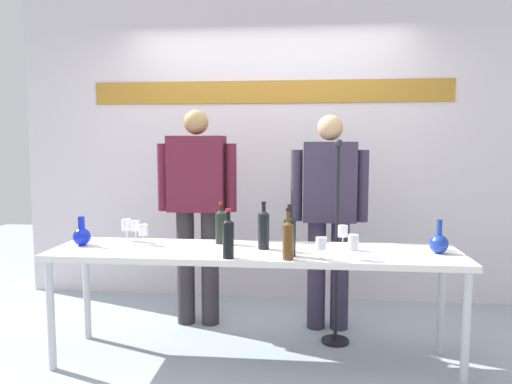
% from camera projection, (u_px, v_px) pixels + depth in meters
% --- Properties ---
extents(ground_plane, '(10.00, 10.00, 0.00)m').
position_uv_depth(ground_plane, '(254.00, 361.00, 3.22)').
color(ground_plane, '#96A2AB').
extents(back_wall, '(4.65, 0.11, 3.00)m').
position_uv_depth(back_wall, '(269.00, 137.00, 4.45)').
color(back_wall, silver).
rests_on(back_wall, ground).
extents(display_table, '(2.66, 0.61, 0.75)m').
position_uv_depth(display_table, '(254.00, 258.00, 3.15)').
color(display_table, white).
rests_on(display_table, ground).
extents(decanter_blue_left, '(0.12, 0.12, 0.20)m').
position_uv_depth(decanter_blue_left, '(82.00, 235.00, 3.27)').
color(decanter_blue_left, '#1122BE').
rests_on(decanter_blue_left, display_table).
extents(decanter_blue_right, '(0.12, 0.12, 0.22)m').
position_uv_depth(decanter_blue_right, '(439.00, 243.00, 3.04)').
color(decanter_blue_right, navy).
rests_on(decanter_blue_right, display_table).
extents(presenter_left, '(0.63, 0.22, 1.71)m').
position_uv_depth(presenter_left, '(197.00, 202.00, 3.80)').
color(presenter_left, '#2E292C').
rests_on(presenter_left, ground).
extents(presenter_right, '(0.59, 0.22, 1.66)m').
position_uv_depth(presenter_right, '(329.00, 209.00, 3.70)').
color(presenter_right, '#322A41').
rests_on(presenter_right, ground).
extents(wine_bottle_0, '(0.07, 0.07, 0.31)m').
position_uv_depth(wine_bottle_0, '(288.00, 238.00, 2.86)').
color(wine_bottle_0, '#553413').
rests_on(wine_bottle_0, display_table).
extents(wine_bottle_1, '(0.07, 0.07, 0.30)m').
position_uv_depth(wine_bottle_1, '(228.00, 237.00, 2.90)').
color(wine_bottle_1, black).
rests_on(wine_bottle_1, display_table).
extents(wine_bottle_2, '(0.07, 0.07, 0.31)m').
position_uv_depth(wine_bottle_2, '(264.00, 228.00, 3.15)').
color(wine_bottle_2, black).
rests_on(wine_bottle_2, display_table).
extents(wine_bottle_3, '(0.08, 0.08, 0.32)m').
position_uv_depth(wine_bottle_3, '(290.00, 234.00, 2.95)').
color(wine_bottle_3, black).
rests_on(wine_bottle_3, display_table).
extents(wine_bottle_4, '(0.08, 0.08, 0.29)m').
position_uv_depth(wine_bottle_4, '(221.00, 225.00, 3.33)').
color(wine_bottle_4, black).
rests_on(wine_bottle_4, display_table).
extents(wine_glass_left_0, '(0.06, 0.06, 0.14)m').
position_uv_depth(wine_glass_left_0, '(143.00, 230.00, 3.29)').
color(wine_glass_left_0, white).
rests_on(wine_glass_left_0, display_table).
extents(wine_glass_left_1, '(0.06, 0.06, 0.15)m').
position_uv_depth(wine_glass_left_1, '(136.00, 227.00, 3.38)').
color(wine_glass_left_1, white).
rests_on(wine_glass_left_1, display_table).
extents(wine_glass_left_2, '(0.07, 0.07, 0.15)m').
position_uv_depth(wine_glass_left_2, '(127.00, 225.00, 3.43)').
color(wine_glass_left_2, white).
rests_on(wine_glass_left_2, display_table).
extents(wine_glass_right_0, '(0.06, 0.06, 0.16)m').
position_uv_depth(wine_glass_right_0, '(343.00, 232.00, 3.15)').
color(wine_glass_right_0, white).
rests_on(wine_glass_right_0, display_table).
extents(wine_glass_right_1, '(0.07, 0.07, 0.14)m').
position_uv_depth(wine_glass_right_1, '(321.00, 244.00, 2.85)').
color(wine_glass_right_1, white).
rests_on(wine_glass_right_1, display_table).
extents(wine_glass_right_2, '(0.06, 0.06, 0.15)m').
position_uv_depth(wine_glass_right_2, '(353.00, 242.00, 2.87)').
color(wine_glass_right_2, white).
rests_on(wine_glass_right_2, display_table).
extents(microphone_stand, '(0.20, 0.20, 1.48)m').
position_uv_depth(microphone_stand, '(336.00, 277.00, 3.47)').
color(microphone_stand, black).
rests_on(microphone_stand, ground).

